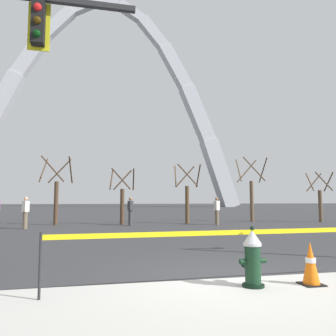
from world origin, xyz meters
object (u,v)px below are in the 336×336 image
(traffic_cone_by_hydrant, at_px, (311,264))
(pedestrian_standing_center, at_px, (130,211))
(monument_arch, at_px, (106,111))
(pedestrian_walking_left, at_px, (217,211))
(fire_hydrant, at_px, (252,258))
(pedestrian_near_trees, at_px, (25,212))

(traffic_cone_by_hydrant, height_order, pedestrian_standing_center, pedestrian_standing_center)
(traffic_cone_by_hydrant, height_order, monument_arch, monument_arch)
(traffic_cone_by_hydrant, xyz_separation_m, pedestrian_walking_left, (3.44, 13.39, 0.46))
(monument_arch, bearing_deg, pedestrian_standing_center, -90.34)
(fire_hydrant, relative_size, traffic_cone_by_hydrant, 1.36)
(monument_arch, xyz_separation_m, pedestrian_near_trees, (-5.61, -47.99, -17.86))
(traffic_cone_by_hydrant, relative_size, pedestrian_standing_center, 0.46)
(monument_arch, relative_size, pedestrian_standing_center, 34.24)
(pedestrian_walking_left, xyz_separation_m, pedestrian_standing_center, (-4.92, 0.61, 0.00))
(pedestrian_near_trees, bearing_deg, pedestrian_walking_left, 2.70)
(fire_hydrant, bearing_deg, pedestrian_near_trees, 114.35)
(pedestrian_walking_left, bearing_deg, fire_hydrant, -108.53)
(fire_hydrant, relative_size, pedestrian_walking_left, 0.62)
(traffic_cone_by_hydrant, bearing_deg, pedestrian_standing_center, 96.02)
(pedestrian_standing_center, bearing_deg, pedestrian_near_trees, -168.43)
(monument_arch, bearing_deg, pedestrian_walking_left, -84.42)
(fire_hydrant, distance_m, monument_arch, 63.46)
(traffic_cone_by_hydrant, relative_size, pedestrian_near_trees, 0.46)
(monument_arch, xyz_separation_m, pedestrian_walking_left, (4.64, -47.50, -17.86))
(pedestrian_walking_left, distance_m, pedestrian_near_trees, 10.26)
(pedestrian_standing_center, xyz_separation_m, pedestrian_near_trees, (-5.33, -1.09, 0.00))
(traffic_cone_by_hydrant, xyz_separation_m, monument_arch, (-1.20, 60.90, 18.32))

